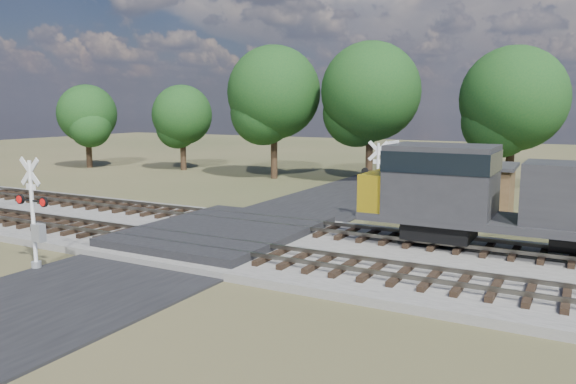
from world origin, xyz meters
The scene contains 10 objects.
ground centered at (0.00, 0.00, 0.00)m, with size 160.00×160.00×0.00m, color #3C4525.
ballast_bed centered at (10.00, 0.50, 0.15)m, with size 140.00×10.00×0.30m, color gray.
road centered at (0.00, 0.00, 0.04)m, with size 7.00×60.00×0.08m, color black.
crossing_panel centered at (0.00, 0.50, 0.32)m, with size 7.00×9.00×0.62m, color #262628.
track_near centered at (3.12, -2.00, 0.41)m, with size 140.00×2.60×0.33m.
track_far centered at (3.12, 3.00, 0.41)m, with size 140.00×2.60×0.33m.
crossing_signal_near centered at (-3.35, -6.59, 1.74)m, with size 1.68×0.36×4.18m.
crossing_signal_far centered at (4.52, 7.97, 1.76)m, with size 1.69×0.46×4.23m.
equipment_shed centered at (8.81, 12.44, 1.44)m, with size 4.33×4.33×2.84m.
treeline centered at (9.74, 21.02, 6.62)m, with size 78.76×9.08×11.68m.
Camera 1 is at (14.32, -19.83, 5.96)m, focal length 35.00 mm.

